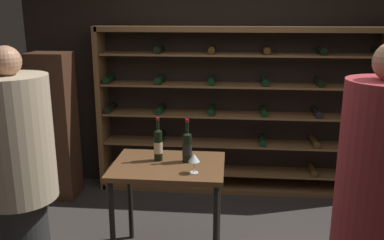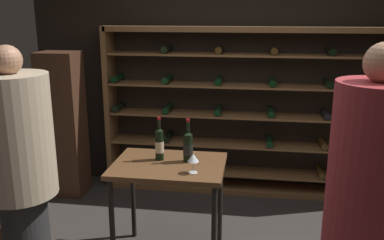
{
  "view_description": "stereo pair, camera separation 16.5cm",
  "coord_description": "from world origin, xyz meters",
  "px_view_note": "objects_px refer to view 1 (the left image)",
  "views": [
    {
      "loc": [
        0.09,
        -2.78,
        2.09
      ],
      "look_at": [
        -0.2,
        0.31,
        1.27
      ],
      "focal_mm": 38.5,
      "sensor_mm": 36.0,
      "label": 1
    },
    {
      "loc": [
        0.25,
        -2.76,
        2.09
      ],
      "look_at": [
        -0.2,
        0.31,
        1.27
      ],
      "focal_mm": 38.5,
      "sensor_mm": 36.0,
      "label": 2
    }
  ],
  "objects_px": {
    "wine_rack": "(238,112)",
    "wine_glass_stemmed_center": "(194,158)",
    "tasting_table": "(168,176)",
    "wine_bottle_amber_reserve": "(158,144)",
    "wine_bottle_black_capsule": "(187,146)",
    "person_guest_blue_shirt": "(18,168)",
    "display_cabinet": "(55,127)",
    "person_bystander_red_print": "(375,212)"
  },
  "relations": [
    {
      "from": "wine_rack",
      "to": "wine_glass_stemmed_center",
      "type": "bearing_deg",
      "value": -102.15
    },
    {
      "from": "tasting_table",
      "to": "wine_bottle_amber_reserve",
      "type": "bearing_deg",
      "value": 140.91
    },
    {
      "from": "wine_rack",
      "to": "wine_bottle_black_capsule",
      "type": "height_order",
      "value": "wine_rack"
    },
    {
      "from": "wine_rack",
      "to": "wine_glass_stemmed_center",
      "type": "distance_m",
      "value": 1.7
    },
    {
      "from": "person_guest_blue_shirt",
      "to": "wine_bottle_amber_reserve",
      "type": "relative_size",
      "value": 5.05
    },
    {
      "from": "person_guest_blue_shirt",
      "to": "wine_bottle_black_capsule",
      "type": "bearing_deg",
      "value": -114.26
    },
    {
      "from": "wine_bottle_amber_reserve",
      "to": "wine_bottle_black_capsule",
      "type": "xyz_separation_m",
      "value": [
        0.24,
        -0.01,
        -0.01
      ]
    },
    {
      "from": "wine_bottle_black_capsule",
      "to": "wine_bottle_amber_reserve",
      "type": "bearing_deg",
      "value": 177.73
    },
    {
      "from": "wine_glass_stemmed_center",
      "to": "wine_bottle_black_capsule",
      "type": "bearing_deg",
      "value": 108.17
    },
    {
      "from": "wine_bottle_amber_reserve",
      "to": "wine_bottle_black_capsule",
      "type": "height_order",
      "value": "wine_bottle_amber_reserve"
    },
    {
      "from": "wine_bottle_black_capsule",
      "to": "wine_glass_stemmed_center",
      "type": "bearing_deg",
      "value": -71.83
    },
    {
      "from": "tasting_table",
      "to": "person_guest_blue_shirt",
      "type": "distance_m",
      "value": 1.16
    },
    {
      "from": "person_guest_blue_shirt",
      "to": "wine_bottle_amber_reserve",
      "type": "bearing_deg",
      "value": -107.39
    },
    {
      "from": "wine_rack",
      "to": "wine_bottle_amber_reserve",
      "type": "height_order",
      "value": "wine_rack"
    },
    {
      "from": "display_cabinet",
      "to": "wine_glass_stemmed_center",
      "type": "relative_size",
      "value": 10.59
    },
    {
      "from": "wine_glass_stemmed_center",
      "to": "tasting_table",
      "type": "bearing_deg",
      "value": 142.99
    },
    {
      "from": "wine_bottle_amber_reserve",
      "to": "wine_bottle_black_capsule",
      "type": "distance_m",
      "value": 0.24
    },
    {
      "from": "display_cabinet",
      "to": "wine_glass_stemmed_center",
      "type": "height_order",
      "value": "display_cabinet"
    },
    {
      "from": "person_guest_blue_shirt",
      "to": "wine_bottle_black_capsule",
      "type": "relative_size",
      "value": 5.1
    },
    {
      "from": "display_cabinet",
      "to": "wine_bottle_amber_reserve",
      "type": "height_order",
      "value": "display_cabinet"
    },
    {
      "from": "person_bystander_red_print",
      "to": "wine_bottle_amber_reserve",
      "type": "bearing_deg",
      "value": -6.72
    },
    {
      "from": "person_guest_blue_shirt",
      "to": "wine_glass_stemmed_center",
      "type": "relative_size",
      "value": 11.98
    },
    {
      "from": "wine_bottle_amber_reserve",
      "to": "person_guest_blue_shirt",
      "type": "bearing_deg",
      "value": -142.93
    },
    {
      "from": "person_bystander_red_print",
      "to": "wine_glass_stemmed_center",
      "type": "bearing_deg",
      "value": -7.98
    },
    {
      "from": "person_guest_blue_shirt",
      "to": "person_bystander_red_print",
      "type": "distance_m",
      "value": 2.29
    },
    {
      "from": "wine_bottle_amber_reserve",
      "to": "wine_bottle_black_capsule",
      "type": "bearing_deg",
      "value": -2.27
    },
    {
      "from": "wine_rack",
      "to": "tasting_table",
      "type": "xyz_separation_m",
      "value": [
        -0.59,
        -1.49,
        -0.2
      ]
    },
    {
      "from": "tasting_table",
      "to": "wine_bottle_black_capsule",
      "type": "distance_m",
      "value": 0.29
    },
    {
      "from": "wine_bottle_amber_reserve",
      "to": "wine_rack",
      "type": "bearing_deg",
      "value": 64.25
    },
    {
      "from": "person_guest_blue_shirt",
      "to": "wine_bottle_black_capsule",
      "type": "distance_m",
      "value": 1.3
    },
    {
      "from": "tasting_table",
      "to": "wine_bottle_black_capsule",
      "type": "xyz_separation_m",
      "value": [
        0.15,
        0.07,
        0.24
      ]
    },
    {
      "from": "person_bystander_red_print",
      "to": "wine_bottle_black_capsule",
      "type": "bearing_deg",
      "value": -12.2
    },
    {
      "from": "wine_bottle_black_capsule",
      "to": "wine_rack",
      "type": "bearing_deg",
      "value": 72.94
    },
    {
      "from": "wine_bottle_black_capsule",
      "to": "person_bystander_red_print",
      "type": "bearing_deg",
      "value": -47.48
    },
    {
      "from": "display_cabinet",
      "to": "person_bystander_red_print",
      "type": "bearing_deg",
      "value": -39.99
    },
    {
      "from": "tasting_table",
      "to": "wine_glass_stemmed_center",
      "type": "distance_m",
      "value": 0.37
    },
    {
      "from": "tasting_table",
      "to": "display_cabinet",
      "type": "relative_size",
      "value": 0.55
    },
    {
      "from": "wine_rack",
      "to": "person_guest_blue_shirt",
      "type": "bearing_deg",
      "value": -126.91
    },
    {
      "from": "person_bystander_red_print",
      "to": "wine_bottle_black_capsule",
      "type": "xyz_separation_m",
      "value": [
        -1.1,
        1.2,
        -0.08
      ]
    },
    {
      "from": "wine_bottle_black_capsule",
      "to": "person_guest_blue_shirt",
      "type": "bearing_deg",
      "value": -149.8
    },
    {
      "from": "wine_rack",
      "to": "tasting_table",
      "type": "bearing_deg",
      "value": -111.5
    },
    {
      "from": "wine_rack",
      "to": "tasting_table",
      "type": "height_order",
      "value": "wine_rack"
    }
  ]
}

